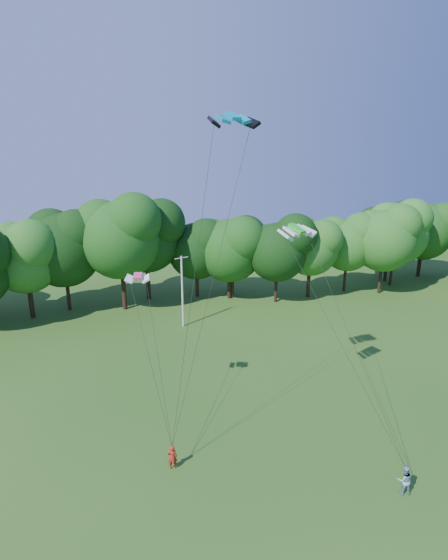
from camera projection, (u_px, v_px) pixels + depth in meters
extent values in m
plane|color=#204A14|center=(298.00, 545.00, 21.31)|extent=(160.00, 160.00, 0.00)
cylinder|color=silver|center=(182.00, 292.00, 46.31)|extent=(0.20, 0.20, 7.83)
cube|color=silver|center=(181.00, 258.00, 45.22)|extent=(1.49, 0.65, 0.08)
imported|color=#B22217|center=(172.00, 457.00, 26.22)|extent=(0.61, 0.42, 1.58)
imported|color=#89A1BE|center=(404.00, 480.00, 24.30)|extent=(0.99, 0.85, 1.77)
cube|color=#0585A9|center=(233.00, 116.00, 24.51)|extent=(2.98, 1.64, 0.56)
cube|color=green|center=(297.00, 228.00, 28.21)|extent=(2.89, 2.15, 0.55)
cube|color=#D23A76|center=(138.00, 276.00, 28.77)|extent=(1.76, 1.11, 0.31)
cylinder|color=black|center=(232.00, 282.00, 55.98)|extent=(0.41, 0.41, 4.03)
ellipsoid|color=black|center=(232.00, 242.00, 54.43)|extent=(8.05, 8.05, 8.79)
cylinder|color=#361E15|center=(391.00, 269.00, 60.82)|extent=(0.49, 0.49, 4.68)
ellipsoid|color=#29661F|center=(397.00, 225.00, 59.03)|extent=(9.35, 9.35, 10.20)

